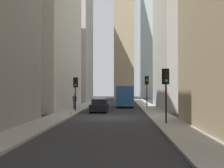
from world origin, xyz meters
name	(u,v)px	position (x,y,z in m)	size (l,w,h in m)	color
ground_plane	(110,117)	(0.00, 0.00, 0.00)	(135.00, 135.00, 0.00)	#262628
sidewalk_right	(60,116)	(0.00, 4.50, 0.07)	(90.00, 2.20, 0.14)	gray
sidewalk_left	(161,117)	(0.00, -4.50, 0.07)	(90.00, 2.20, 0.14)	gray
building_left_midfar	(198,4)	(10.48, -10.60, 13.09)	(13.61, 10.00, 26.18)	#B7B2A5
building_right_far	(65,36)	(31.39, 10.59, 13.29)	(12.33, 10.50, 26.55)	#A8A091
building_right_midfar	(33,23)	(11.10, 10.59, 11.14)	(17.67, 10.50, 22.26)	beige
church_spire	(124,16)	(41.17, -1.33, 19.85)	(5.06, 5.06, 38.05)	#9E8966
delivery_truck	(125,96)	(13.87, -1.40, 1.46)	(6.46, 2.25, 2.84)	#285699
sedan_black	(100,106)	(5.57, 1.40, 0.66)	(4.30, 1.78, 1.42)	black
traffic_light_foreground	(166,83)	(-5.33, -4.12, 2.92)	(0.43, 0.52, 3.79)	black
traffic_light_midblock	(75,86)	(5.59, 4.07, 2.80)	(0.43, 0.52, 3.63)	black
traffic_light_far_junction	(147,84)	(11.25, -4.20, 3.09)	(0.43, 0.52, 4.02)	black
pedestrian	(75,101)	(7.97, 4.56, 1.11)	(0.26, 0.44, 1.77)	#473D33
discarded_bottle	(71,114)	(0.35, 3.57, 0.25)	(0.07, 0.07, 0.27)	brown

